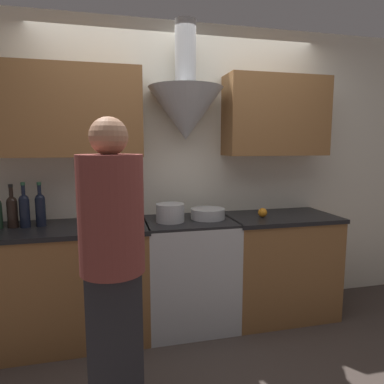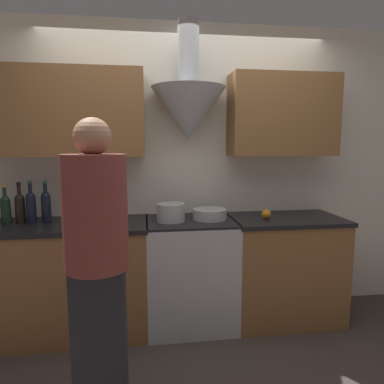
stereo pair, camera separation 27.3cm
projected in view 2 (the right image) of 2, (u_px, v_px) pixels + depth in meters
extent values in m
plane|color=#423833|center=(196.00, 343.00, 2.68)|extent=(12.00, 12.00, 0.00)
cube|color=silver|center=(186.00, 172.00, 3.14)|extent=(8.40, 0.06, 2.60)
cone|color=#B7BABC|center=(188.00, 114.00, 2.87)|extent=(0.63, 0.63, 0.43)
cylinder|color=#B7BABC|center=(188.00, 54.00, 2.81)|extent=(0.18, 0.18, 0.53)
cube|color=brown|center=(65.00, 113.00, 2.76)|extent=(1.27, 0.32, 0.70)
cube|color=brown|center=(282.00, 116.00, 3.01)|extent=(0.94, 0.32, 0.70)
cube|color=brown|center=(69.00, 281.00, 2.80)|extent=(1.27, 0.60, 0.89)
cube|color=black|center=(66.00, 226.00, 2.74)|extent=(1.30, 0.62, 0.03)
cube|color=brown|center=(284.00, 270.00, 3.04)|extent=(0.94, 0.60, 0.89)
cube|color=black|center=(285.00, 219.00, 2.98)|extent=(0.96, 0.62, 0.03)
cube|color=#B7BABC|center=(190.00, 273.00, 2.93)|extent=(0.74, 0.60, 0.90)
cube|color=black|center=(195.00, 292.00, 2.65)|extent=(0.52, 0.01, 0.40)
cube|color=black|center=(190.00, 221.00, 2.87)|extent=(0.74, 0.60, 0.02)
cube|color=#B7BABC|center=(187.00, 221.00, 3.14)|extent=(0.74, 0.06, 0.10)
cylinder|color=black|center=(6.00, 212.00, 2.70)|extent=(0.08, 0.08, 0.19)
sphere|color=black|center=(5.00, 201.00, 2.69)|extent=(0.07, 0.07, 0.07)
cylinder|color=black|center=(5.00, 193.00, 2.68)|extent=(0.03, 0.03, 0.09)
cylinder|color=gold|center=(4.00, 186.00, 2.67)|extent=(0.03, 0.03, 0.02)
cylinder|color=black|center=(20.00, 211.00, 2.73)|extent=(0.08, 0.08, 0.20)
sphere|color=black|center=(19.00, 199.00, 2.72)|extent=(0.07, 0.07, 0.07)
cylinder|color=black|center=(19.00, 191.00, 2.71)|extent=(0.03, 0.03, 0.09)
cylinder|color=black|center=(18.00, 184.00, 2.70)|extent=(0.03, 0.03, 0.02)
cylinder|color=black|center=(31.00, 210.00, 2.72)|extent=(0.07, 0.07, 0.22)
sphere|color=black|center=(30.00, 197.00, 2.71)|extent=(0.07, 0.07, 0.07)
cylinder|color=black|center=(30.00, 189.00, 2.70)|extent=(0.03, 0.03, 0.09)
cylinder|color=#234C33|center=(30.00, 182.00, 2.69)|extent=(0.03, 0.03, 0.02)
cylinder|color=black|center=(46.00, 209.00, 2.76)|extent=(0.07, 0.07, 0.21)
sphere|color=black|center=(46.00, 196.00, 2.74)|extent=(0.07, 0.07, 0.07)
cylinder|color=black|center=(45.00, 189.00, 2.73)|extent=(0.03, 0.03, 0.09)
cylinder|color=#234C33|center=(45.00, 182.00, 2.73)|extent=(0.03, 0.03, 0.02)
cylinder|color=#B7BABC|center=(171.00, 212.00, 2.81)|extent=(0.23, 0.23, 0.15)
cylinder|color=#B7BABC|center=(210.00, 214.00, 2.90)|extent=(0.29, 0.29, 0.09)
sphere|color=orange|center=(266.00, 214.00, 2.91)|extent=(0.08, 0.08, 0.08)
cube|color=#28282D|center=(100.00, 343.00, 1.92)|extent=(0.29, 0.19, 0.88)
cylinder|color=brown|center=(95.00, 212.00, 1.82)|extent=(0.34, 0.34, 0.62)
sphere|color=#AD7A5B|center=(92.00, 136.00, 1.77)|extent=(0.20, 0.20, 0.20)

